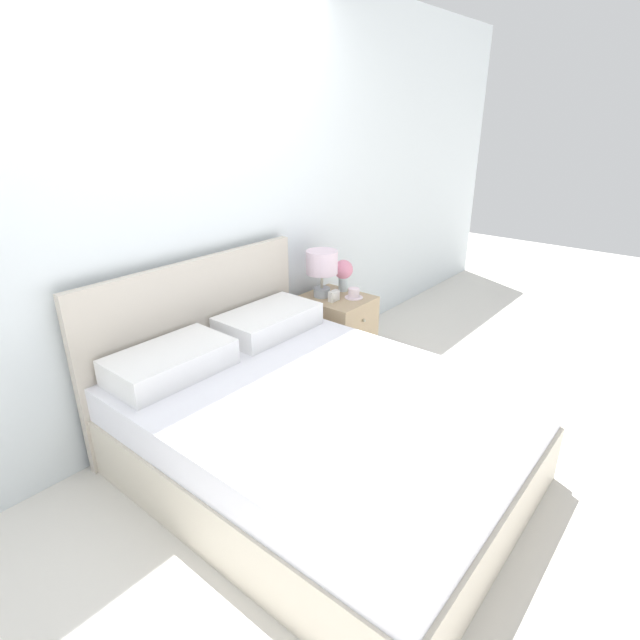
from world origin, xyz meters
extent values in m
plane|color=silver|center=(0.00, 0.00, 0.00)|extent=(12.00, 12.00, 0.00)
cube|color=white|center=(0.00, 0.07, 1.30)|extent=(8.00, 0.06, 2.60)
cube|color=beige|center=(0.00, -0.97, 0.16)|extent=(1.50, 1.93, 0.32)
cube|color=white|center=(0.00, -0.97, 0.41)|extent=(1.47, 1.89, 0.18)
cube|color=beige|center=(0.00, -0.03, 0.50)|extent=(1.53, 0.05, 1.00)
cube|color=white|center=(-0.36, -0.25, 0.57)|extent=(0.63, 0.36, 0.14)
cube|color=white|center=(0.36, -0.25, 0.57)|extent=(0.63, 0.36, 0.14)
cube|color=tan|center=(1.04, -0.26, 0.27)|extent=(0.42, 0.47, 0.54)
sphere|color=#B2AD93|center=(1.04, -0.50, 0.42)|extent=(0.02, 0.02, 0.02)
cylinder|color=#A8B2BC|center=(0.99, -0.16, 0.57)|extent=(0.12, 0.12, 0.06)
cylinder|color=#B7B29E|center=(0.99, -0.16, 0.66)|extent=(0.02, 0.02, 0.11)
cylinder|color=silver|center=(0.99, -0.16, 0.80)|extent=(0.22, 0.22, 0.16)
cylinder|color=silver|center=(1.18, -0.21, 0.60)|extent=(0.07, 0.07, 0.11)
sphere|color=pink|center=(1.18, -0.21, 0.71)|extent=(0.14, 0.14, 0.14)
sphere|color=#609356|center=(1.22, -0.21, 0.67)|extent=(0.06, 0.06, 0.06)
cylinder|color=white|center=(1.11, -0.36, 0.54)|extent=(0.13, 0.13, 0.01)
cylinder|color=white|center=(1.11, -0.36, 0.58)|extent=(0.08, 0.08, 0.06)
cube|color=white|center=(0.97, -0.29, 0.58)|extent=(0.09, 0.04, 0.07)
cylinder|color=white|center=(0.97, -0.31, 0.58)|extent=(0.06, 0.00, 0.06)
camera|label=1|loc=(-1.65, -2.32, 1.76)|focal=28.00mm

